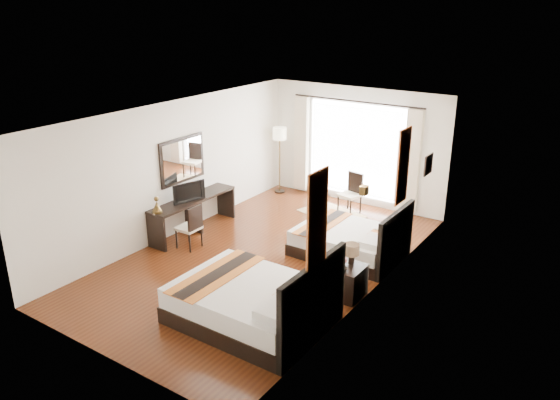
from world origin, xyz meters
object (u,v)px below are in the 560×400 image
Objects in this scene: floor_lamp at (280,138)px; vase at (344,270)px; bed_near at (254,303)px; side_table at (317,194)px; table_lamp at (352,251)px; bed_far at (351,241)px; television at (187,191)px; nightstand at (348,282)px; console_desk at (194,215)px; window_chair at (350,201)px; fruit_bowl at (316,181)px; desk_chair at (190,235)px.

vase is at bearing -44.99° from floor_lamp.
bed_near reaches higher than vase.
side_table is at bearing -11.43° from floor_lamp.
table_lamp is 0.37m from vase.
bed_far is 3.51m from television.
console_desk reaches higher than nightstand.
floor_lamp is 1.81× the size of window_chair.
floor_lamp is (0.09, 3.12, 1.06)m from console_desk.
vase is at bearing 37.31° from window_chair.
television is 3.43× the size of fruit_bowl.
table_lamp reaches higher than fruit_bowl.
desk_chair is 3.91m from window_chair.
bed_near is at bearing -69.99° from side_table.
bed_far is 2.19× the size of desk_chair.
bed_far is at bearing 112.50° from vase.
floor_lamp reaches higher than bed_near.
bed_far is at bearing 115.33° from nightstand.
vase is 0.19× the size of television.
desk_chair is 0.96× the size of window_chair.
vase is 4.02m from television.
desk_chair is at bearing 178.10° from vase.
television reaches higher than fruit_bowl.
floor_lamp is at bearing -85.05° from desk_chair.
bed_near is at bearing -122.00° from vase.
desk_chair is (-2.67, 1.43, -0.06)m from bed_near.
desk_chair is at bearing 151.81° from bed_near.
window_chair is (0.89, -0.02, 0.00)m from side_table.
fruit_bowl is at bearing 128.41° from table_lamp.
floor_lamp reaches higher than table_lamp.
console_desk is at bearing -26.57° from window_chair.
nightstand is at bearing -79.14° from television.
nightstand is 5.51m from floor_lamp.
desk_chair is at bearing -103.91° from side_table.
console_desk is 3.30m from floor_lamp.
vase is at bearing -54.13° from side_table.
console_desk is at bearing 146.64° from bed_near.
nightstand is 0.61× the size of window_chair.
floor_lamp is 3.00× the size of side_table.
bed_near is at bearing 150.84° from desk_chair.
side_table reaches higher than nightstand.
console_desk is at bearing -91.71° from floor_lamp.
television is at bearing 148.58° from bed_near.
vase is 0.16× the size of desk_chair.
console_desk is 2.44× the size of desk_chair.
bed_far is at bearing -45.81° from side_table.
console_desk is 10.35× the size of fruit_bowl.
bed_near is 3.14× the size of television.
desk_chair is at bearing -53.16° from console_desk.
fruit_bowl is (0.84, 3.51, 0.32)m from desk_chair.
desk_chair is at bearing -176.76° from table_lamp.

